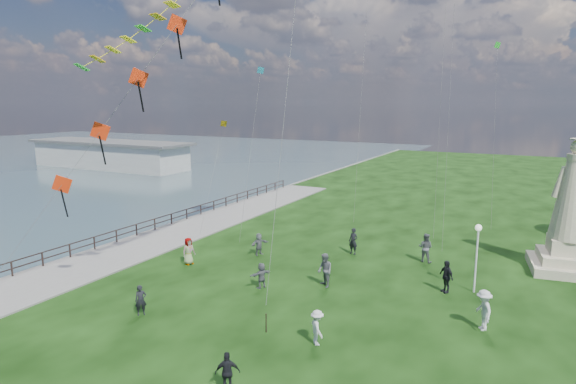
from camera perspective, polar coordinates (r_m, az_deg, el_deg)
The scene contains 17 objects.
waterfront at distance 36.45m, azimuth -19.62°, elevation -6.46°, with size 200.00×200.00×1.51m.
pier_pavilion at distance 84.79m, azimuth -20.38°, elevation 4.23°, with size 30.00×8.00×4.40m.
statue at distance 33.75m, azimuth 30.46°, elevation -3.14°, with size 4.55×4.55×8.15m.
lamppost at distance 27.89m, azimuth 21.53°, elevation -5.72°, with size 0.35×0.35×3.82m.
person_0 at distance 25.02m, azimuth -17.05°, elevation -12.16°, with size 0.55×0.36×1.50m, color black.
person_1 at distance 27.37m, azimuth 4.39°, elevation -9.24°, with size 0.93×0.58×1.92m, color #595960.
person_2 at distance 21.35m, azimuth 3.47°, elevation -15.73°, with size 0.99×0.51×1.54m, color silver.
person_3 at distance 18.41m, azimuth -7.17°, elevation -20.43°, with size 0.90×0.46×1.53m, color black.
person_5 at distance 32.90m, azimuth -3.46°, elevation -6.17°, with size 1.41×0.61×1.52m, color #595960.
person_6 at distance 33.28m, azimuth 7.74°, elevation -5.79°, with size 0.66×0.43×1.81m, color black.
person_7 at distance 32.62m, azimuth 15.98°, elevation -6.36°, with size 0.93×0.57×1.90m, color #595960.
person_8 at distance 24.16m, azimuth 22.15°, elevation -12.83°, with size 1.22×0.63×1.89m, color silver.
person_9 at distance 27.93m, azimuth 18.23°, elevation -9.47°, with size 1.06×0.54×1.81m, color black.
person_10 at distance 31.61m, azimuth -11.70°, elevation -6.87°, with size 0.85×0.52×1.74m, color #595960.
person_11 at distance 27.26m, azimuth -3.17°, elevation -9.83°, with size 1.35×0.58×1.45m, color #595960.
red_kite_train at distance 26.00m, azimuth -15.60°, elevation 14.87°, with size 11.07×9.35×19.89m.
small_kites at distance 39.53m, azimuth 16.46°, elevation 16.05°, with size 28.14×17.77×25.02m.
Camera 1 is at (10.73, -14.43, 10.22)m, focal length 30.00 mm.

